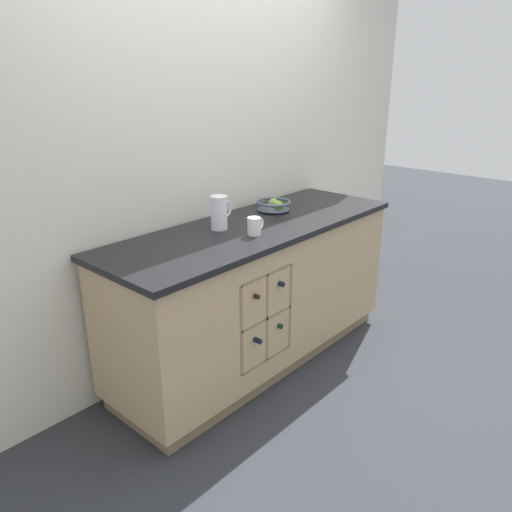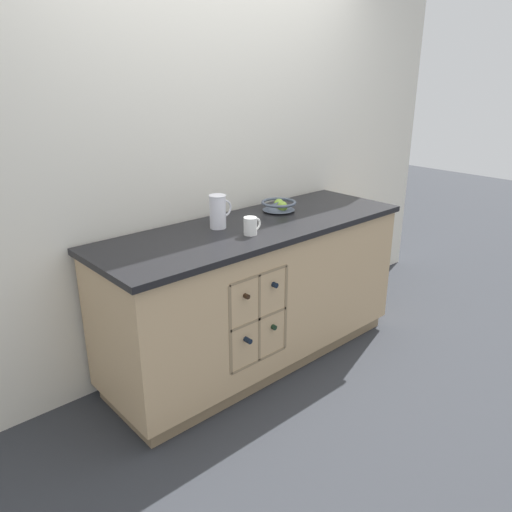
{
  "view_description": "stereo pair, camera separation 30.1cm",
  "coord_description": "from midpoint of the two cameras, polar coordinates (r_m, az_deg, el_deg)",
  "views": [
    {
      "loc": [
        -2.1,
        -1.89,
        1.76
      ],
      "look_at": [
        0.0,
        0.0,
        0.71
      ],
      "focal_mm": 35.0,
      "sensor_mm": 36.0,
      "label": 1
    },
    {
      "loc": [
        -1.89,
        -2.1,
        1.76
      ],
      "look_at": [
        0.0,
        0.0,
        0.71
      ],
      "focal_mm": 35.0,
      "sensor_mm": 36.0,
      "label": 2
    }
  ],
  "objects": [
    {
      "name": "ground_plane",
      "position": [
        3.33,
        2.65,
        -11.53
      ],
      "size": [
        14.0,
        14.0,
        0.0
      ],
      "primitive_type": "plane",
      "color": "#2D3035"
    },
    {
      "name": "back_wall",
      "position": [
        3.14,
        -1.97,
        11.55
      ],
      "size": [
        4.4,
        0.06,
        2.55
      ],
      "primitive_type": "cube",
      "color": "silver",
      "rests_on": "ground_plane"
    },
    {
      "name": "kitchen_island",
      "position": [
        3.1,
        2.78,
        -4.34
      ],
      "size": [
        2.0,
        0.69,
        0.91
      ],
      "color": "#8B7354",
      "rests_on": "ground_plane"
    },
    {
      "name": "fruit_bowl",
      "position": [
        3.23,
        5.34,
        5.8
      ],
      "size": [
        0.23,
        0.23,
        0.08
      ],
      "color": "#4C5666",
      "rests_on": "kitchen_island"
    },
    {
      "name": "white_pitcher",
      "position": [
        2.85,
        -1.33,
        5.16
      ],
      "size": [
        0.15,
        0.1,
        0.19
      ],
      "color": "white",
      "rests_on": "kitchen_island"
    },
    {
      "name": "ceramic_mug",
      "position": [
        2.75,
        2.55,
        3.42
      ],
      "size": [
        0.11,
        0.07,
        0.1
      ],
      "color": "white",
      "rests_on": "kitchen_island"
    }
  ]
}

